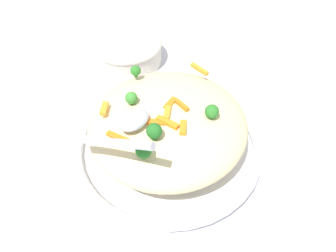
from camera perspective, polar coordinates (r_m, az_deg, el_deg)
The scene contains 19 objects.
ground_plane at distance 0.66m, azimuth -0.00°, elevation -4.62°, with size 2.40×2.40×0.00m, color silver.
serving_bowl at distance 0.65m, azimuth -0.00°, elevation -3.50°, with size 0.36×0.36×0.04m.
pasta_mound at distance 0.60m, azimuth -0.00°, elevation 0.29°, with size 0.29×0.29×0.10m, color beige.
carrot_piece_0 at distance 0.54m, azimuth -2.23°, elevation 0.64°, with size 0.03×0.01×0.01m, color orange.
carrot_piece_1 at distance 0.53m, azimuth -8.73°, elevation -1.92°, with size 0.04×0.01×0.01m, color orange.
carrot_piece_2 at distance 0.53m, azimuth 2.61°, elevation -0.27°, with size 0.03×0.01×0.01m, color orange.
carrot_piece_3 at distance 0.57m, azimuth 0.30°, elevation 3.98°, with size 0.03×0.01×0.01m, color orange.
carrot_piece_4 at distance 0.55m, azimuth -0.13°, elevation 2.29°, with size 0.03×0.01×0.01m, color orange.
carrot_piece_5 at distance 0.56m, azimuth 2.42°, elevation 3.59°, with size 0.03×0.01×0.01m, color orange.
carrot_piece_6 at distance 0.58m, azimuth -10.99°, elevation 3.00°, with size 0.03×0.01×0.01m, color orange.
carrot_piece_7 at distance 0.65m, azimuth 5.47°, elevation 9.80°, with size 0.04×0.01×0.01m, color orange.
carrot_piece_8 at distance 0.54m, azimuth -0.08°, elevation 0.66°, with size 0.04×0.01×0.01m, color orange.
broccoli_floret_0 at distance 0.51m, azimuth -2.41°, elevation -0.90°, with size 0.03×0.03×0.03m.
broccoli_floret_1 at distance 0.49m, azimuth -4.25°, elevation -4.29°, with size 0.02×0.02×0.03m.
broccoli_floret_2 at distance 0.55m, azimuth 7.62°, elevation 2.49°, with size 0.02×0.02×0.03m.
broccoli_floret_3 at distance 0.57m, azimuth -6.36°, elevation 4.83°, with size 0.02×0.02×0.03m.
broccoli_floret_4 at distance 0.63m, azimuth -5.63°, elevation 9.49°, with size 0.02×0.02×0.02m.
serving_spoon at distance 0.51m, azimuth -7.74°, elevation -0.28°, with size 0.14×0.16×0.08m.
companion_bowl at distance 0.87m, azimuth -7.03°, elevation 12.97°, with size 0.18×0.18×0.06m.
Camera 1 is at (-0.29, -0.29, 0.52)m, focal length 35.17 mm.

